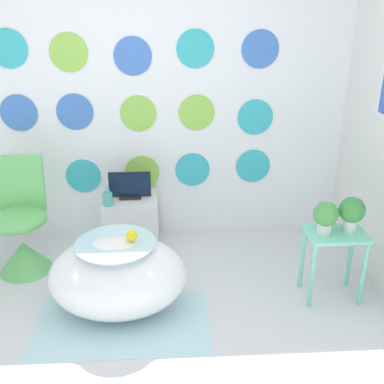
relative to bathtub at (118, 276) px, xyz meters
name	(u,v)px	position (x,y,z in m)	size (l,w,h in m)	color
wall_back_dotted	(136,95)	(0.10, 1.21, 1.01)	(4.64, 0.05, 2.60)	white
rug	(123,324)	(0.03, -0.15, -0.28)	(1.18, 0.67, 0.01)	silver
bathtub	(118,276)	(0.00, 0.00, 0.00)	(0.94, 0.66, 0.57)	white
rubber_duck	(132,235)	(0.11, -0.01, 0.33)	(0.08, 0.08, 0.09)	yellow
chair	(22,237)	(-0.82, 0.60, 0.01)	(0.44, 0.44, 0.92)	#66C166
tv_cabinet	(132,221)	(0.03, 0.95, -0.05)	(0.47, 0.41, 0.46)	silver
tv	(130,187)	(0.03, 0.95, 0.28)	(0.36, 0.12, 0.23)	black
vase	(108,199)	(-0.14, 0.80, 0.24)	(0.08, 0.08, 0.14)	#51B2AD
side_table	(334,248)	(1.54, 0.09, 0.12)	(0.42, 0.29, 0.53)	#72D8B7
potted_plant_left	(326,216)	(1.44, 0.09, 0.38)	(0.17, 0.17, 0.23)	white
potted_plant_right	(352,212)	(1.63, 0.11, 0.40)	(0.18, 0.18, 0.26)	white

